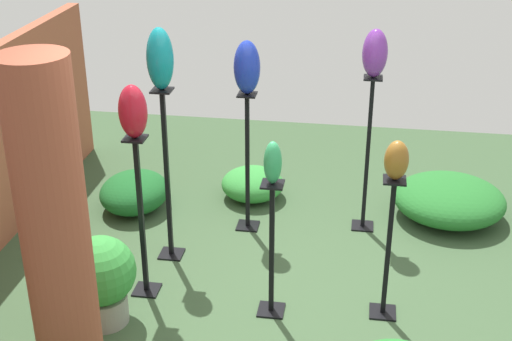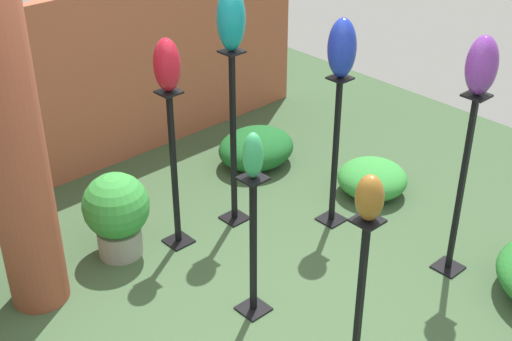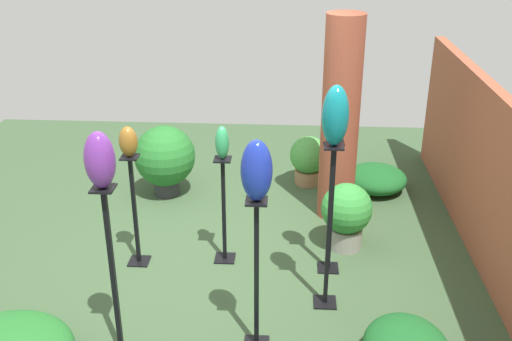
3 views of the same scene
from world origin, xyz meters
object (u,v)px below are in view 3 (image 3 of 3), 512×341
(pedestal_violet, at_px, (114,282))
(potted_plant_back_center, at_px, (309,159))
(pedestal_bronze, at_px, (135,216))
(art_vase_jade, at_px, (222,143))
(brick_pillar, at_px, (340,120))
(pedestal_teal, at_px, (329,235))
(potted_plant_mid_left, at_px, (346,213))
(art_vase_teal, at_px, (335,116))
(art_vase_cobalt, at_px, (257,171))
(pedestal_cobalt, at_px, (257,282))
(pedestal_jade, at_px, (224,215))
(art_vase_ruby, at_px, (336,120))
(potted_plant_walkway_edge, at_px, (165,157))
(pedestal_ruby, at_px, (331,213))
(art_vase_violet, at_px, (100,160))
(art_vase_bronze, at_px, (128,142))

(pedestal_violet, distance_m, potted_plant_back_center, 3.62)
(pedestal_bronze, xyz_separation_m, art_vase_jade, (-0.10, 0.84, 0.73))
(brick_pillar, height_order, pedestal_teal, brick_pillar)
(potted_plant_mid_left, bearing_deg, pedestal_bronze, -78.47)
(art_vase_teal, bearing_deg, pedestal_teal, 180.00)
(art_vase_cobalt, relative_size, art_vase_teal, 0.95)
(art_vase_cobalt, bearing_deg, pedestal_cobalt, -165.96)
(art_vase_teal, height_order, potted_plant_mid_left, art_vase_teal)
(pedestal_cobalt, relative_size, pedestal_bronze, 1.15)
(pedestal_violet, relative_size, art_vase_cobalt, 3.12)
(pedestal_jade, xyz_separation_m, pedestal_teal, (0.67, 0.96, 0.20))
(pedestal_violet, height_order, potted_plant_back_center, pedestal_violet)
(pedestal_cobalt, xyz_separation_m, art_vase_ruby, (-1.14, 0.63, 0.92))
(art_vase_cobalt, distance_m, potted_plant_back_center, 3.36)
(art_vase_teal, bearing_deg, pedestal_violet, -65.18)
(art_vase_teal, bearing_deg, potted_plant_walkway_edge, -138.87)
(pedestal_ruby, distance_m, art_vase_ruby, 0.91)
(art_vase_teal, xyz_separation_m, potted_plant_mid_left, (-0.98, 0.24, -1.36))
(art_vase_ruby, distance_m, potted_plant_back_center, 2.30)
(art_vase_violet, relative_size, art_vase_cobalt, 0.89)
(art_vase_jade, bearing_deg, pedestal_jade, 0.00)
(pedestal_violet, distance_m, pedestal_bronze, 1.34)
(pedestal_jade, bearing_deg, brick_pillar, 131.97)
(art_vase_bronze, xyz_separation_m, potted_plant_back_center, (-1.95, 1.70, -0.94))
(pedestal_teal, xyz_separation_m, art_vase_bronze, (-0.56, -1.80, 0.58))
(pedestal_ruby, xyz_separation_m, potted_plant_back_center, (-1.96, -0.16, -0.27))
(art_vase_violet, distance_m, art_vase_teal, 1.79)
(art_vase_ruby, bearing_deg, pedestal_ruby, 0.00)
(pedestal_ruby, distance_m, potted_plant_mid_left, 0.51)
(brick_pillar, distance_m, potted_plant_back_center, 1.17)
(brick_pillar, xyz_separation_m, art_vase_jade, (1.03, -1.15, 0.12))
(pedestal_bronze, distance_m, potted_plant_mid_left, 2.09)
(art_vase_teal, bearing_deg, art_vase_ruby, 174.41)
(potted_plant_walkway_edge, bearing_deg, pedestal_teal, 41.13)
(potted_plant_mid_left, bearing_deg, brick_pillar, -175.57)
(art_vase_teal, height_order, potted_plant_walkway_edge, art_vase_teal)
(pedestal_bronze, xyz_separation_m, potted_plant_back_center, (-1.95, 1.70, -0.18))
(brick_pillar, relative_size, potted_plant_back_center, 3.65)
(art_vase_violet, relative_size, art_vase_ruby, 1.04)
(pedestal_violet, bearing_deg, art_vase_cobalt, 98.87)
(pedestal_jade, height_order, potted_plant_back_center, pedestal_jade)
(art_vase_violet, relative_size, art_vase_jade, 1.30)
(art_vase_teal, xyz_separation_m, potted_plant_walkway_edge, (-2.09, -1.83, -1.27))
(pedestal_bronze, distance_m, art_vase_jade, 1.12)
(pedestal_jade, distance_m, pedestal_teal, 1.19)
(pedestal_violet, xyz_separation_m, potted_plant_walkway_edge, (-2.85, -0.20, -0.19))
(art_vase_cobalt, bearing_deg, potted_plant_back_center, 171.47)
(pedestal_ruby, bearing_deg, pedestal_cobalt, -28.74)
(art_vase_bronze, height_order, potted_plant_mid_left, art_vase_bronze)
(pedestal_bronze, bearing_deg, art_vase_violet, 7.76)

